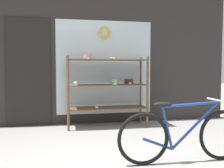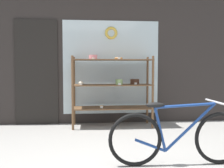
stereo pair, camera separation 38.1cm
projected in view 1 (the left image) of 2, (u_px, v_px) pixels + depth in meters
storefront_facade at (93, 32)px, 5.07m from camera, size 5.77×0.13×3.82m
display_case at (107, 84)px, 4.82m from camera, size 1.53×0.48×1.39m
bicycle at (184, 135)px, 2.97m from camera, size 1.63×0.46×0.75m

